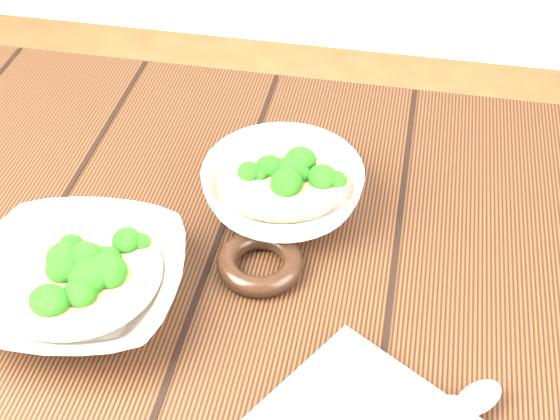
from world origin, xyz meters
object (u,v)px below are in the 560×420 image
soup_bowl_front (80,282)px  trivet (260,263)px  table (229,343)px  soup_bowl_back (283,188)px

soup_bowl_front → trivet: soup_bowl_front is taller
table → trivet: trivet is taller
table → soup_bowl_front: size_ratio=5.11×
soup_bowl_back → trivet: 0.10m
table → soup_bowl_back: bearing=70.2°
soup_bowl_front → trivet: size_ratio=2.49×
table → soup_bowl_back: soup_bowl_back is taller
soup_bowl_front → soup_bowl_back: bearing=45.7°
soup_bowl_back → trivet: bearing=-92.9°
table → trivet: (0.04, 0.01, 0.13)m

